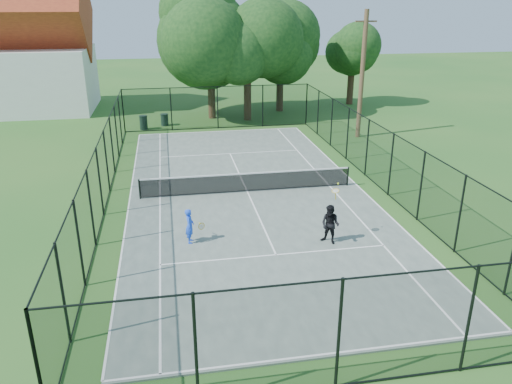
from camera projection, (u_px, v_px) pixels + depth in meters
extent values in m
plane|color=#21571D|center=(247.00, 193.00, 23.83)|extent=(120.00, 120.00, 0.00)
cube|color=#526058|center=(247.00, 192.00, 23.82)|extent=(11.00, 24.00, 0.06)
cylinder|color=black|center=(140.00, 189.00, 22.81)|extent=(0.08, 0.08, 0.95)
cylinder|color=black|center=(348.00, 176.00, 24.46)|extent=(0.08, 0.08, 0.95)
cube|color=black|center=(247.00, 182.00, 23.63)|extent=(10.00, 0.03, 0.88)
cube|color=white|center=(247.00, 174.00, 23.47)|extent=(10.00, 0.05, 0.06)
cylinder|color=#332114|center=(211.00, 92.00, 38.14)|extent=(0.56, 0.56, 4.09)
sphere|color=black|center=(210.00, 39.00, 36.73)|extent=(7.38, 7.38, 7.38)
cylinder|color=#332114|center=(248.00, 97.00, 37.68)|extent=(0.56, 0.56, 3.45)
sphere|color=black|center=(247.00, 53.00, 36.50)|extent=(6.19, 6.19, 6.19)
cylinder|color=#332114|center=(280.00, 90.00, 40.75)|extent=(0.56, 0.56, 3.45)
sphere|color=black|center=(280.00, 51.00, 39.63)|extent=(5.48, 5.48, 5.48)
cylinder|color=#332114|center=(350.00, 89.00, 43.64)|extent=(0.56, 0.56, 2.63)
sphere|color=black|center=(352.00, 60.00, 42.75)|extent=(4.60, 4.60, 4.60)
cylinder|color=black|center=(144.00, 123.00, 35.30)|extent=(0.54, 0.54, 0.95)
cylinder|color=black|center=(143.00, 116.00, 35.12)|extent=(0.58, 0.58, 0.05)
cylinder|color=black|center=(165.00, 120.00, 36.39)|extent=(0.54, 0.54, 0.82)
cylinder|color=black|center=(164.00, 114.00, 36.24)|extent=(0.58, 0.58, 0.05)
cylinder|color=#4C3823|center=(362.00, 76.00, 32.11)|extent=(0.30, 0.30, 8.10)
cube|color=#4C3823|center=(366.00, 21.00, 30.91)|extent=(1.40, 0.10, 0.10)
imported|color=blue|center=(190.00, 226.00, 18.65)|extent=(0.37, 0.52, 1.34)
torus|color=gold|center=(202.00, 226.00, 18.90)|extent=(0.27, 0.18, 0.29)
cylinder|color=silver|center=(202.00, 226.00, 18.90)|extent=(0.23, 0.15, 0.25)
imported|color=black|center=(330.00, 225.00, 18.56)|extent=(0.93, 0.92, 1.51)
torus|color=gold|center=(335.00, 191.00, 18.49)|extent=(0.30, 0.28, 0.14)
cylinder|color=silver|center=(335.00, 191.00, 18.49)|extent=(0.26, 0.24, 0.11)
sphere|color=#CCE526|center=(338.00, 184.00, 18.57)|extent=(0.07, 0.07, 0.07)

